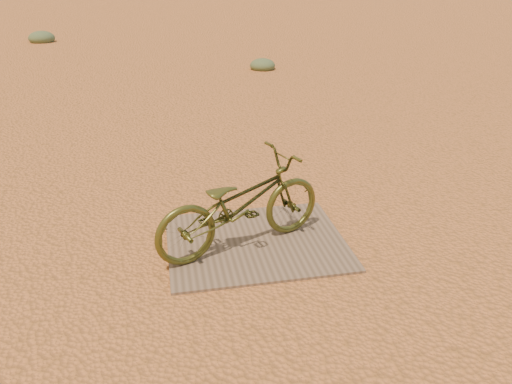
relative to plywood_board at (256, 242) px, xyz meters
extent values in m
plane|color=#C97540|center=(-0.55, 0.43, -0.01)|extent=(120.00, 120.00, 0.00)
cube|color=#715D4C|center=(0.00, 0.00, 0.00)|extent=(1.45, 1.20, 0.02)
imported|color=#44491B|center=(-0.14, -0.06, 0.39)|extent=(1.54, 0.98, 0.76)
ellipsoid|color=#556B46|center=(1.59, 7.29, -0.01)|extent=(0.55, 0.55, 0.30)
ellipsoid|color=#556B46|center=(-3.93, 12.61, -0.01)|extent=(0.75, 0.75, 0.41)
camera|label=1|loc=(-0.70, -3.53, 2.11)|focal=35.00mm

